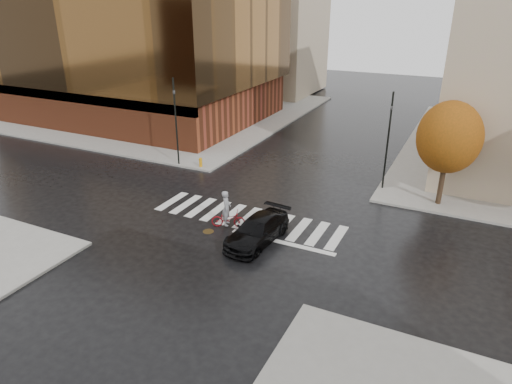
% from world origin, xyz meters
% --- Properties ---
extents(ground, '(120.00, 120.00, 0.00)m').
position_xyz_m(ground, '(0.00, 0.00, 0.00)').
color(ground, black).
rests_on(ground, ground).
extents(sidewalk_nw, '(30.00, 30.00, 0.15)m').
position_xyz_m(sidewalk_nw, '(-21.00, 21.00, 0.07)').
color(sidewalk_nw, gray).
rests_on(sidewalk_nw, ground).
extents(crosswalk, '(12.00, 3.00, 0.01)m').
position_xyz_m(crosswalk, '(0.00, 0.50, 0.01)').
color(crosswalk, silver).
rests_on(crosswalk, ground).
extents(office_glass, '(27.00, 19.00, 16.00)m').
position_xyz_m(office_glass, '(-22.00, 17.99, 8.28)').
color(office_glass, brown).
rests_on(office_glass, sidewalk_nw).
extents(building_nw_far, '(14.00, 12.00, 20.00)m').
position_xyz_m(building_nw_far, '(-16.00, 37.00, 10.15)').
color(building_nw_far, tan).
rests_on(building_nw_far, sidewalk_nw).
extents(tree_ne_a, '(3.80, 3.80, 6.50)m').
position_xyz_m(tree_ne_a, '(10.00, 7.40, 4.46)').
color(tree_ne_a, '#2F2214').
rests_on(tree_ne_a, sidewalk_ne).
extents(sedan, '(2.36, 4.88, 1.37)m').
position_xyz_m(sedan, '(1.77, -1.80, 0.68)').
color(sedan, black).
rests_on(sedan, ground).
extents(cyclist, '(2.05, 1.36, 2.21)m').
position_xyz_m(cyclist, '(-0.51, -1.00, 0.75)').
color(cyclist, maroon).
rests_on(cyclist, ground).
extents(traffic_light_nw, '(0.19, 0.17, 6.61)m').
position_xyz_m(traffic_light_nw, '(-9.00, 6.30, 3.85)').
color(traffic_light_nw, black).
rests_on(traffic_light_nw, sidewalk_nw).
extents(traffic_light_ne, '(0.14, 0.17, 6.54)m').
position_xyz_m(traffic_light_ne, '(6.30, 8.42, 3.80)').
color(traffic_light_ne, black).
rests_on(traffic_light_ne, sidewalk_ne).
extents(fire_hydrant, '(0.26, 0.26, 0.73)m').
position_xyz_m(fire_hydrant, '(-7.11, 6.50, 0.55)').
color(fire_hydrant, orange).
rests_on(fire_hydrant, sidewalk_nw).
extents(manhole, '(0.67, 0.67, 0.01)m').
position_xyz_m(manhole, '(-1.21, -2.00, 0.01)').
color(manhole, '#4E3B1B').
rests_on(manhole, ground).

